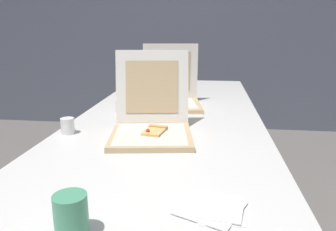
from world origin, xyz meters
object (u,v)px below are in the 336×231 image
object	(u,v)px
pizza_box_middle	(171,97)
cup_printed_front	(71,216)
pizza_box_front	(151,124)
table	(169,125)
cup_white_mid	(121,107)
cup_white_far	(139,94)
cup_white_near_left	(68,126)
napkin_pile	(215,209)

from	to	relation	value
pizza_box_middle	cup_printed_front	world-z (taller)	pizza_box_middle
pizza_box_front	table	bearing A→B (deg)	74.97
cup_white_mid	cup_white_far	bearing A→B (deg)	86.12
cup_white_mid	cup_printed_front	distance (m)	1.09
cup_white_near_left	cup_printed_front	world-z (taller)	cup_printed_front
pizza_box_front	cup_white_mid	size ratio (longest dim) A/B	6.34
table	pizza_box_middle	size ratio (longest dim) A/B	6.56
cup_white_near_left	pizza_box_middle	bearing A→B (deg)	56.27
pizza_box_middle	cup_white_near_left	xyz separation A→B (m)	(-0.38, -0.58, -0.02)
pizza_box_front	napkin_pile	world-z (taller)	pizza_box_front
pizza_box_middle	cup_white_mid	world-z (taller)	pizza_box_middle
table	pizza_box_middle	distance (m)	0.27
cup_white_mid	napkin_pile	distance (m)	1.05
pizza_box_front	napkin_pile	size ratio (longest dim) A/B	2.24
cup_white_mid	cup_printed_front	size ratio (longest dim) A/B	0.70
table	cup_printed_front	size ratio (longest dim) A/B	25.00
pizza_box_front	pizza_box_middle	world-z (taller)	pizza_box_middle
pizza_box_front	cup_white_mid	world-z (taller)	pizza_box_front
cup_printed_front	table	bearing A→B (deg)	84.96
cup_white_far	pizza_box_middle	bearing A→B (deg)	-35.56
cup_white_mid	napkin_pile	xyz separation A→B (m)	(0.49, -0.93, -0.03)
pizza_box_middle	cup_printed_front	xyz separation A→B (m)	(-0.07, -1.27, -0.00)
pizza_box_middle	cup_white_near_left	world-z (taller)	pizza_box_middle
pizza_box_front	cup_white_far	world-z (taller)	pizza_box_front
pizza_box_front	pizza_box_middle	distance (m)	0.56
cup_white_mid	cup_printed_front	world-z (taller)	cup_printed_front
napkin_pile	cup_white_far	bearing A→B (deg)	109.93
napkin_pile	cup_white_mid	bearing A→B (deg)	117.85
pizza_box_front	cup_white_far	size ratio (longest dim) A/B	6.34
table	cup_white_mid	bearing A→B (deg)	167.53
pizza_box_front	cup_white_far	bearing A→B (deg)	98.02
pizza_box_middle	cup_white_mid	distance (m)	0.32
table	napkin_pile	world-z (taller)	napkin_pile
napkin_pile	pizza_box_middle	bearing A→B (deg)	102.07
pizza_box_middle	cup_white_far	bearing A→B (deg)	136.04
pizza_box_front	cup_printed_front	xyz separation A→B (m)	(-0.05, -0.72, -0.00)
cup_white_mid	pizza_box_front	bearing A→B (deg)	-57.23
cup_white_far	cup_white_mid	world-z (taller)	same
table	cup_white_far	world-z (taller)	cup_white_far
table	pizza_box_front	bearing A→B (deg)	-96.98
table	pizza_box_middle	xyz separation A→B (m)	(-0.02, 0.26, 0.09)
napkin_pile	cup_white_near_left	bearing A→B (deg)	138.64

